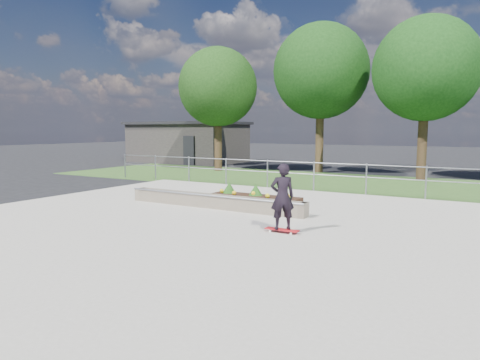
# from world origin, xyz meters

# --- Properties ---
(ground) EXTENTS (120.00, 120.00, 0.00)m
(ground) POSITION_xyz_m (0.00, 0.00, 0.00)
(ground) COLOR black
(ground) RESTS_ON ground
(grass_verge) EXTENTS (30.00, 8.00, 0.02)m
(grass_verge) POSITION_xyz_m (0.00, 11.00, 0.01)
(grass_verge) COLOR #2D4D1F
(grass_verge) RESTS_ON ground
(concrete_slab) EXTENTS (15.00, 15.00, 0.06)m
(concrete_slab) POSITION_xyz_m (0.00, 0.00, 0.03)
(concrete_slab) COLOR #9F9A8D
(concrete_slab) RESTS_ON ground
(fence) EXTENTS (20.06, 0.06, 1.20)m
(fence) POSITION_xyz_m (0.00, 7.50, 0.77)
(fence) COLOR gray
(fence) RESTS_ON ground
(building) EXTENTS (8.40, 5.40, 3.00)m
(building) POSITION_xyz_m (-14.00, 18.00, 1.51)
(building) COLOR #2C2927
(building) RESTS_ON ground
(tree_far_left) EXTENTS (4.55, 4.55, 7.15)m
(tree_far_left) POSITION_xyz_m (-8.00, 13.00, 4.85)
(tree_far_left) COLOR #322114
(tree_far_left) RESTS_ON ground
(tree_mid_left) EXTENTS (5.25, 5.25, 8.25)m
(tree_mid_left) POSITION_xyz_m (-2.50, 15.00, 5.61)
(tree_mid_left) COLOR #352415
(tree_mid_left) RESTS_ON ground
(tree_mid_right) EXTENTS (4.90, 4.90, 7.70)m
(tree_mid_right) POSITION_xyz_m (3.00, 14.00, 5.23)
(tree_mid_right) COLOR black
(tree_mid_right) RESTS_ON ground
(grind_ledge) EXTENTS (6.00, 0.44, 0.43)m
(grind_ledge) POSITION_xyz_m (-1.33, 2.51, 0.26)
(grind_ledge) COLOR #665A4B
(grind_ledge) RESTS_ON concrete_slab
(planter_bed) EXTENTS (3.00, 1.20, 0.61)m
(planter_bed) POSITION_xyz_m (-0.63, 3.72, 0.24)
(planter_bed) COLOR black
(planter_bed) RESTS_ON concrete_slab
(skateboarder) EXTENTS (0.80, 0.62, 1.60)m
(skateboarder) POSITION_xyz_m (1.79, 0.68, 0.89)
(skateboarder) COLOR white
(skateboarder) RESTS_ON concrete_slab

